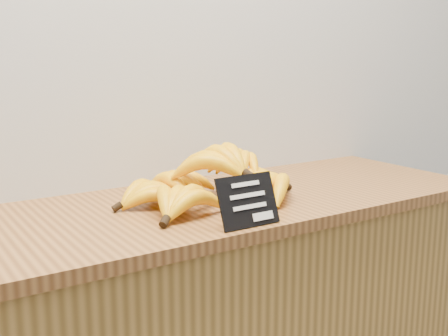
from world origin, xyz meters
TOP-DOWN VIEW (x-y plane):
  - counter_top at (0.01, 2.75)m, footprint 1.50×0.54m
  - chalkboard_sign at (-0.05, 2.52)m, footprint 0.14×0.05m
  - banana_pile at (-0.02, 2.74)m, footprint 0.48×0.36m

SIDE VIEW (x-z plane):
  - counter_top at x=0.01m, z-range 0.90..0.93m
  - banana_pile at x=-0.02m, z-range 0.92..1.05m
  - chalkboard_sign at x=-0.05m, z-range 0.93..1.04m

